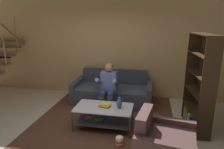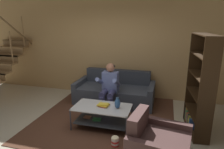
# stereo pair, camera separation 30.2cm
# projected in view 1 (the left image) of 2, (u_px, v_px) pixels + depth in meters

# --- Properties ---
(ground) EXTENTS (16.80, 16.80, 0.00)m
(ground) POSITION_uv_depth(u_px,v_px,m) (90.00, 139.00, 3.77)
(ground) COLOR #BEB69D
(back_partition) EXTENTS (8.40, 0.12, 2.90)m
(back_partition) POSITION_uv_depth(u_px,v_px,m) (114.00, 46.00, 5.72)
(back_partition) COLOR tan
(back_partition) RESTS_ON ground
(couch) EXTENTS (2.08, 0.95, 0.83)m
(couch) POSITION_uv_depth(u_px,v_px,m) (113.00, 92.00, 5.41)
(couch) COLOR #383E49
(couch) RESTS_ON ground
(person_seated_center) EXTENTS (0.50, 0.58, 1.17)m
(person_seated_center) POSITION_uv_depth(u_px,v_px,m) (108.00, 86.00, 4.79)
(person_seated_center) COLOR #3B3B65
(person_seated_center) RESTS_ON ground
(coffee_table) EXTENTS (1.17, 0.64, 0.46)m
(coffee_table) POSITION_uv_depth(u_px,v_px,m) (104.00, 114.00, 4.09)
(coffee_table) COLOR silver
(coffee_table) RESTS_ON ground
(area_rug) EXTENTS (3.00, 3.33, 0.01)m
(area_rug) POSITION_uv_depth(u_px,v_px,m) (108.00, 115.00, 4.71)
(area_rug) COLOR #4E3021
(area_rug) RESTS_ON ground
(vase) EXTENTS (0.11, 0.11, 0.23)m
(vase) POSITION_uv_depth(u_px,v_px,m) (119.00, 103.00, 3.97)
(vase) COLOR #2A5289
(vase) RESTS_ON coffee_table
(book_stack) EXTENTS (0.25, 0.21, 0.06)m
(book_stack) POSITION_uv_depth(u_px,v_px,m) (105.00, 105.00, 4.07)
(book_stack) COLOR red
(book_stack) RESTS_ON coffee_table
(bookshelf) EXTENTS (0.39, 1.04, 1.93)m
(bookshelf) POSITION_uv_depth(u_px,v_px,m) (200.00, 90.00, 4.02)
(bookshelf) COLOR #301F0F
(bookshelf) RESTS_ON ground
(armchair) EXTENTS (0.99, 1.00, 0.79)m
(armchair) POSITION_uv_depth(u_px,v_px,m) (164.00, 144.00, 3.14)
(armchair) COLOR #49312F
(armchair) RESTS_ON ground
(popcorn_tub) EXTENTS (0.14, 0.14, 0.19)m
(popcorn_tub) POSITION_uv_depth(u_px,v_px,m) (120.00, 141.00, 3.54)
(popcorn_tub) COLOR red
(popcorn_tub) RESTS_ON ground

